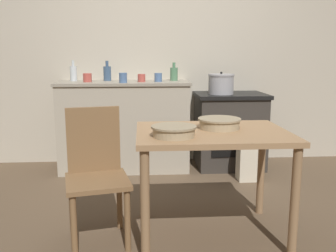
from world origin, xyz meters
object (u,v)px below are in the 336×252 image
Objects in this scene: flour_sack at (250,160)px; bottle_far_left at (73,73)px; stock_pot at (221,84)px; cup_center_left at (87,78)px; work_table at (212,147)px; bottle_left at (174,74)px; cup_center at (142,78)px; cup_center_right at (158,77)px; chair at (96,171)px; bottle_mid_left at (107,73)px; stove at (229,130)px; cup_mid_right at (123,78)px; mixing_bowl_small at (219,123)px; mixing_bowl_large at (174,130)px.

flour_sack is 2.06m from bottle_far_left.
cup_center_left is (-1.41, 0.01, 0.07)m from stock_pot.
work_table is at bearing -54.87° from bottle_far_left.
bottle_left reaches higher than cup_center_left.
cup_center_left is 1.11× the size of cup_center.
flour_sack is 4.59× the size of cup_center_right.
flour_sack is 2.11× the size of bottle_left.
bottle_mid_left reaches higher than chair.
cup_center is (0.31, 1.52, 0.52)m from chair.
chair reaches higher than stove.
cup_mid_right is at bearing -19.66° from cup_center_left.
stock_pot is 2.78× the size of cup_mid_right.
cup_center_left reaches higher than chair.
stove is 4.17× the size of bottle_left.
stove is 10.13× the size of cup_center.
stock_pot reaches higher than cup_center.
cup_center_right is at bearing 103.42° from mixing_bowl_small.
stock_pot is 1.58m from bottle_far_left.
cup_center is at bearing -156.70° from bottle_left.
mixing_bowl_small is (-0.44, -1.53, 0.37)m from stove.
mixing_bowl_large is 0.96× the size of mixing_bowl_small.
bottle_mid_left is 0.27m from cup_center_left.
mixing_bowl_large reaches higher than work_table.
cup_center_left is (-1.53, -0.05, 0.59)m from stove.
cup_mid_right is (0.19, -0.32, -0.03)m from bottle_mid_left.
bottle_mid_left is at bearing 106.66° from mixing_bowl_large.
stock_pot is at bearing 76.18° from work_table.
stove is 3.70× the size of bottle_far_left.
cup_center_left is at bearing -171.71° from bottle_left.
stove is 1.69m from work_table.
mixing_bowl_small is at bearing -70.15° from cup_center.
cup_center is (0.73, -0.17, -0.05)m from bottle_far_left.
cup_mid_right is (-0.54, -0.27, -0.03)m from bottle_left.
chair is 1.96m from stock_pot.
stove reaches higher than mixing_bowl_large.
mixing_bowl_large is at bearing -94.88° from bottle_left.
mixing_bowl_small is 2.92× the size of cup_mid_right.
cup_mid_right is at bearing -160.25° from cup_center_right.
mixing_bowl_large is at bearing -73.34° from bottle_mid_left.
chair is 1.69m from cup_center_right.
bottle_left is (-0.11, 1.68, 0.40)m from work_table.
mixing_bowl_small is at bearing -76.58° from cup_center_right.
cup_center_right is (0.90, -0.15, -0.04)m from bottle_far_left.
stove reaches higher than work_table.
mixing_bowl_large is 1.31× the size of bottle_mid_left.
cup_center_left is at bearing 164.83° from flour_sack.
bottle_left is at bearing 172.59° from stove.
flour_sack is 1.23m from bottle_left.
work_table is 12.43× the size of cup_center.
bottle_far_left is 1.08m from bottle_left.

